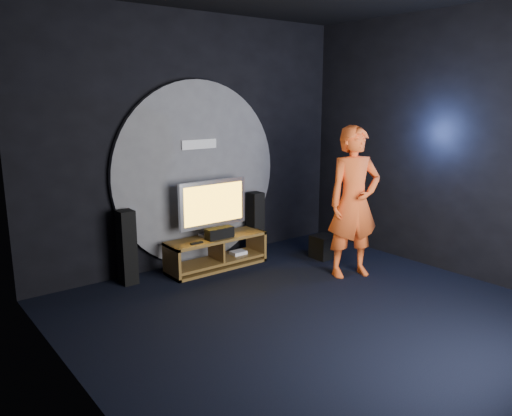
{
  "coord_description": "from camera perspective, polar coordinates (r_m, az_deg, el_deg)",
  "views": [
    {
      "loc": [
        -3.65,
        -3.6,
        2.37
      ],
      "look_at": [
        -0.04,
        1.05,
        1.05
      ],
      "focal_mm": 35.0,
      "sensor_mm": 36.0,
      "label": 1
    }
  ],
  "objects": [
    {
      "name": "floor",
      "position": [
        5.64,
        7.02,
        -12.28
      ],
      "size": [
        5.0,
        5.0,
        0.0
      ],
      "primitive_type": "plane",
      "color": "black",
      "rests_on": "ground"
    },
    {
      "name": "back_wall",
      "position": [
        7.13,
        -7.0,
        7.55
      ],
      "size": [
        5.0,
        0.04,
        3.5
      ],
      "primitive_type": "cube",
      "color": "black",
      "rests_on": "ground"
    },
    {
      "name": "left_wall",
      "position": [
        3.82,
        -19.88,
        2.58
      ],
      "size": [
        0.04,
        5.0,
        3.5
      ],
      "primitive_type": "cube",
      "color": "black",
      "rests_on": "ground"
    },
    {
      "name": "right_wall",
      "position": [
        7.15,
        21.88,
        6.76
      ],
      "size": [
        0.04,
        5.0,
        3.5
      ],
      "primitive_type": "cube",
      "color": "black",
      "rests_on": "ground"
    },
    {
      "name": "wall_disc_panel",
      "position": [
        7.14,
        -6.67,
        3.94
      ],
      "size": [
        2.6,
        0.11,
        2.6
      ],
      "color": "#515156",
      "rests_on": "ground"
    },
    {
      "name": "media_console",
      "position": [
        7.09,
        -4.5,
        -5.28
      ],
      "size": [
        1.46,
        0.45,
        0.45
      ],
      "color": "brown",
      "rests_on": "ground"
    },
    {
      "name": "tv",
      "position": [
        6.96,
        -4.95,
        0.27
      ],
      "size": [
        1.06,
        0.22,
        0.8
      ],
      "color": "#B4B4BC",
      "rests_on": "media_console"
    },
    {
      "name": "center_speaker",
      "position": [
        6.92,
        -4.2,
        -2.86
      ],
      "size": [
        0.4,
        0.15,
        0.15
      ],
      "primitive_type": "cube",
      "color": "black",
      "rests_on": "media_console"
    },
    {
      "name": "remote",
      "position": [
        6.71,
        -6.81,
        -3.99
      ],
      "size": [
        0.18,
        0.05,
        0.02
      ],
      "primitive_type": "cube",
      "color": "black",
      "rests_on": "media_console"
    },
    {
      "name": "tower_speaker_left",
      "position": [
        6.6,
        -14.53,
        -4.38
      ],
      "size": [
        0.19,
        0.22,
        0.97
      ],
      "primitive_type": "cube",
      "color": "black",
      "rests_on": "ground"
    },
    {
      "name": "tower_speaker_right",
      "position": [
        7.55,
        -0.07,
        -1.83
      ],
      "size": [
        0.19,
        0.22,
        0.97
      ],
      "primitive_type": "cube",
      "color": "black",
      "rests_on": "ground"
    },
    {
      "name": "subwoofer",
      "position": [
        7.56,
        7.69,
        -4.4
      ],
      "size": [
        0.31,
        0.31,
        0.34
      ],
      "primitive_type": "cube",
      "color": "black",
      "rests_on": "ground"
    },
    {
      "name": "player",
      "position": [
        6.7,
        11.11,
        0.64
      ],
      "size": [
        0.85,
        0.7,
        2.01
      ],
      "primitive_type": "imported",
      "rotation": [
        0.0,
        0.0,
        -0.35
      ],
      "color": "#FA5B22",
      "rests_on": "ground"
    }
  ]
}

